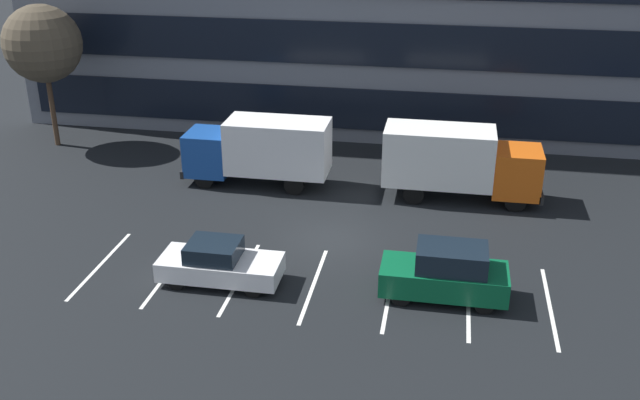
% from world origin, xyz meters
% --- Properties ---
extents(ground_plane, '(120.00, 120.00, 0.00)m').
position_xyz_m(ground_plane, '(0.00, 0.00, 0.00)').
color(ground_plane, black).
extents(lot_markings, '(16.94, 5.40, 0.01)m').
position_xyz_m(lot_markings, '(0.00, -3.78, 0.00)').
color(lot_markings, silver).
rests_on(lot_markings, ground_plane).
extents(box_truck_blue, '(7.04, 2.33, 3.26)m').
position_xyz_m(box_truck_blue, '(-4.32, 5.22, 1.84)').
color(box_truck_blue, '#194799').
rests_on(box_truck_blue, ground_plane).
extents(box_truck_orange, '(7.22, 2.39, 3.35)m').
position_xyz_m(box_truck_orange, '(5.05, 5.17, 1.88)').
color(box_truck_orange, '#D85914').
rests_on(box_truck_orange, ground_plane).
extents(sedan_white, '(4.47, 1.87, 1.60)m').
position_xyz_m(sedan_white, '(-3.45, -4.15, 0.76)').
color(sedan_white, white).
rests_on(sedan_white, ground_plane).
extents(suv_forest, '(4.45, 1.89, 2.01)m').
position_xyz_m(suv_forest, '(4.75, -3.77, 0.97)').
color(suv_forest, '#0C5933').
rests_on(suv_forest, ground_plane).
extents(bare_tree, '(4.12, 4.12, 7.73)m').
position_xyz_m(bare_tree, '(-17.00, 8.72, 5.65)').
color(bare_tree, '#473323').
rests_on(bare_tree, ground_plane).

